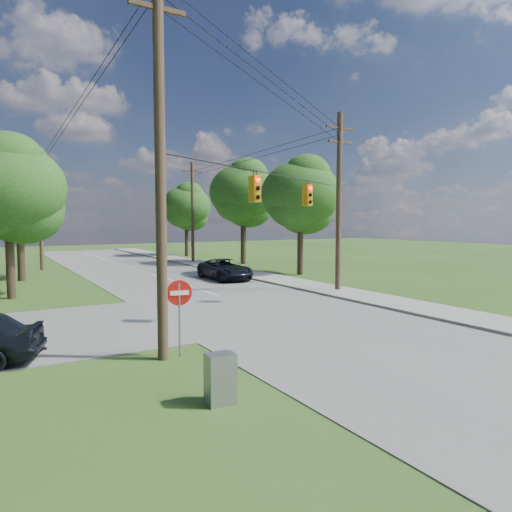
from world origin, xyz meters
TOP-DOWN VIEW (x-y plane):
  - ground at (0.00, 0.00)m, footprint 140.00×140.00m
  - main_road at (2.00, 5.00)m, footprint 10.00×100.00m
  - sidewalk_east at (8.70, 5.00)m, footprint 2.60×100.00m
  - pole_sw at (-4.60, 0.40)m, footprint 2.00×0.32m
  - pole_ne at (8.90, 8.00)m, footprint 2.00×0.32m
  - pole_north_e at (8.90, 30.00)m, footprint 2.00×0.32m
  - pole_north_w at (-5.00, 30.00)m, footprint 2.00×0.32m
  - power_lines at (1.50, 11.54)m, footprint 13.93×29.62m
  - traffic_signals at (2.55, 4.43)m, footprint 4.91×3.27m
  - tree_w_near at (-8.00, 15.00)m, footprint 6.00×6.00m
  - tree_w_mid at (-7.00, 23.00)m, footprint 6.40×6.40m
  - tree_e_near at (12.00, 16.00)m, footprint 6.20×6.20m
  - tree_e_mid at (12.50, 26.00)m, footprint 6.60×6.60m
  - tree_e_far at (11.50, 38.00)m, footprint 5.80×5.80m
  - car_main_north at (5.50, 16.16)m, footprint 2.49×5.27m
  - control_cabinet at (-4.60, -3.53)m, footprint 0.68×0.51m
  - do_not_enter_sign at (-4.05, 0.43)m, footprint 0.78×0.21m

SIDE VIEW (x-z plane):
  - ground at x=0.00m, z-range 0.00..0.00m
  - main_road at x=2.00m, z-range 0.00..0.03m
  - sidewalk_east at x=8.70m, z-range 0.00..0.12m
  - control_cabinet at x=-4.60m, z-range 0.00..1.18m
  - car_main_north at x=5.50m, z-range 0.03..1.48m
  - do_not_enter_sign at x=-4.05m, z-range 0.55..2.93m
  - pole_north_e at x=8.90m, z-range 0.13..10.13m
  - pole_north_w at x=-5.00m, z-range 0.13..10.13m
  - pole_ne at x=8.90m, z-range 0.22..10.72m
  - traffic_signals at x=2.55m, z-range 4.97..6.02m
  - tree_e_far at x=11.50m, z-range 1.76..10.08m
  - tree_w_near at x=-8.00m, z-range 1.72..10.12m
  - pole_sw at x=-4.60m, z-range 0.23..12.23m
  - tree_e_near at x=12.00m, z-range 1.85..10.66m
  - tree_w_mid at x=-7.00m, z-range 1.97..11.19m
  - tree_e_mid at x=12.50m, z-range 2.09..11.73m
  - power_lines at x=1.50m, z-range 6.69..11.62m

